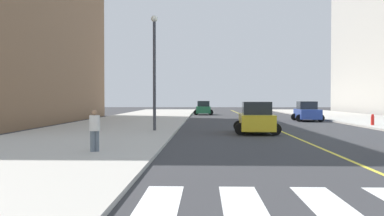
{
  "coord_description": "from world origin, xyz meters",
  "views": [
    {
      "loc": [
        -5.32,
        -4.67,
        2.26
      ],
      "look_at": [
        -6.58,
        37.33,
        1.34
      ],
      "focal_mm": 39.14,
      "sensor_mm": 36.0,
      "label": 1
    }
  ],
  "objects": [
    {
      "name": "lane_divider_paint",
      "position": [
        0.0,
        40.0,
        0.01
      ],
      "size": [
        0.16,
        80.0,
        0.01
      ],
      "primitive_type": "cube",
      "color": "yellow",
      "rests_on": "ground"
    },
    {
      "name": "street_lamp",
      "position": [
        -8.68,
        23.24,
        4.66
      ],
      "size": [
        0.44,
        0.44,
        7.68
      ],
      "color": "#38383D",
      "rests_on": "sidewalk_kerb_west"
    },
    {
      "name": "sidewalk_kerb_west",
      "position": [
        -12.2,
        20.0,
        0.07
      ],
      "size": [
        10.0,
        120.0,
        0.15
      ],
      "primitive_type": "cube",
      "color": "#B2ADA3",
      "rests_on": "ground"
    },
    {
      "name": "car_blue_fourth",
      "position": [
        5.14,
        38.23,
        0.94
      ],
      "size": [
        2.92,
        4.57,
        2.01
      ],
      "rotation": [
        0.0,
        0.0,
        3.1
      ],
      "color": "#2D479E",
      "rests_on": "ground"
    },
    {
      "name": "fire_hydrant",
      "position": [
        8.22,
        29.38,
        0.58
      ],
      "size": [
        0.26,
        0.26,
        0.89
      ],
      "color": "red",
      "rests_on": "sidewalk_kerb_east"
    },
    {
      "name": "car_yellow_third",
      "position": [
        -1.94,
        22.76,
        0.97
      ],
      "size": [
        3.02,
        4.72,
        2.07
      ],
      "rotation": [
        0.0,
        0.0,
        -0.04
      ],
      "color": "gold",
      "rests_on": "ground"
    },
    {
      "name": "pedestrian_walking_west",
      "position": [
        -9.72,
        11.91,
        1.07
      ],
      "size": [
        0.42,
        0.42,
        1.68
      ],
      "rotation": [
        0.0,
        0.0,
        3.78
      ],
      "color": "slate",
      "rests_on": "sidewalk_kerb_west"
    },
    {
      "name": "car_green_nearest",
      "position": [
        -5.46,
        54.91,
        0.92
      ],
      "size": [
        2.78,
        4.43,
        1.97
      ],
      "rotation": [
        0.0,
        0.0,
        -0.01
      ],
      "color": "#236B42",
      "rests_on": "ground"
    }
  ]
}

